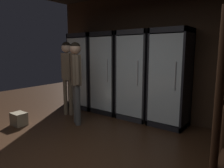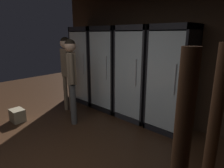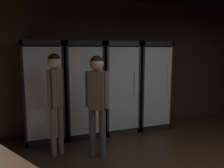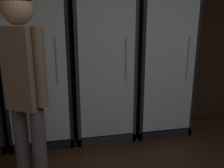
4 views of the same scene
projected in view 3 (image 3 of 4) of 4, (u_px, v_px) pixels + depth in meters
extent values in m
cube|color=#382619|center=(134.00, 65.00, 5.23)|extent=(6.00, 0.06, 2.80)
cube|color=black|center=(43.00, 89.00, 4.57)|extent=(0.72, 0.04, 1.92)
cube|color=black|center=(24.00, 93.00, 4.21)|extent=(0.04, 0.58, 1.92)
cube|color=black|center=(62.00, 90.00, 4.43)|extent=(0.04, 0.58, 1.92)
cube|color=black|center=(41.00, 43.00, 4.18)|extent=(0.72, 0.58, 0.10)
cube|color=black|center=(46.00, 137.00, 4.46)|extent=(0.72, 0.58, 0.10)
cube|color=white|center=(43.00, 89.00, 4.54)|extent=(0.64, 0.02, 1.68)
cube|color=silver|center=(44.00, 94.00, 4.06)|extent=(0.64, 0.02, 1.68)
cylinder|color=#B2B2B7|center=(57.00, 89.00, 4.09)|extent=(0.02, 0.02, 0.50)
cube|color=silver|center=(46.00, 134.00, 4.45)|extent=(0.62, 0.50, 0.02)
cylinder|color=gray|center=(32.00, 129.00, 4.38)|extent=(0.08, 0.08, 0.22)
cylinder|color=gray|center=(32.00, 121.00, 4.36)|extent=(0.03, 0.03, 0.08)
cylinder|color=#B2332D|center=(32.00, 129.00, 4.38)|extent=(0.08, 0.08, 0.06)
cylinder|color=#9EAD99|center=(41.00, 128.00, 4.41)|extent=(0.08, 0.08, 0.23)
cylinder|color=#9EAD99|center=(40.00, 120.00, 4.38)|extent=(0.02, 0.02, 0.08)
cylinder|color=#B2332D|center=(41.00, 128.00, 4.41)|extent=(0.08, 0.08, 0.08)
cylinder|color=#336B38|center=(50.00, 128.00, 4.47)|extent=(0.08, 0.08, 0.20)
cylinder|color=#336B38|center=(49.00, 121.00, 4.45)|extent=(0.02, 0.02, 0.08)
cylinder|color=beige|center=(50.00, 128.00, 4.47)|extent=(0.08, 0.08, 0.05)
cylinder|color=gray|center=(57.00, 127.00, 4.49)|extent=(0.08, 0.08, 0.21)
cylinder|color=gray|center=(57.00, 120.00, 4.47)|extent=(0.03, 0.03, 0.08)
cylinder|color=white|center=(57.00, 128.00, 4.50)|extent=(0.08, 0.08, 0.06)
cube|color=silver|center=(44.00, 106.00, 4.36)|extent=(0.62, 0.50, 0.02)
cylinder|color=brown|center=(31.00, 101.00, 4.24)|extent=(0.06, 0.06, 0.21)
cylinder|color=brown|center=(31.00, 94.00, 4.22)|extent=(0.02, 0.02, 0.07)
cylinder|color=beige|center=(31.00, 101.00, 4.24)|extent=(0.07, 0.07, 0.07)
cylinder|color=black|center=(40.00, 101.00, 4.31)|extent=(0.07, 0.07, 0.20)
cylinder|color=black|center=(40.00, 94.00, 4.28)|extent=(0.02, 0.02, 0.07)
cylinder|color=beige|center=(40.00, 101.00, 4.31)|extent=(0.07, 0.07, 0.07)
cylinder|color=brown|center=(48.00, 100.00, 4.40)|extent=(0.07, 0.07, 0.19)
cylinder|color=brown|center=(47.00, 93.00, 4.38)|extent=(0.03, 0.03, 0.09)
cylinder|color=#B2332D|center=(48.00, 101.00, 4.40)|extent=(0.08, 0.08, 0.08)
cylinder|color=brown|center=(57.00, 99.00, 4.40)|extent=(0.07, 0.07, 0.23)
cylinder|color=brown|center=(56.00, 91.00, 4.38)|extent=(0.03, 0.03, 0.06)
cylinder|color=#2D2D33|center=(57.00, 99.00, 4.40)|extent=(0.08, 0.08, 0.08)
cube|color=silver|center=(43.00, 77.00, 4.28)|extent=(0.62, 0.50, 0.02)
cylinder|color=#336B38|center=(34.00, 72.00, 4.21)|extent=(0.08, 0.08, 0.20)
cylinder|color=#336B38|center=(34.00, 64.00, 4.19)|extent=(0.03, 0.03, 0.09)
cylinder|color=white|center=(34.00, 72.00, 4.21)|extent=(0.08, 0.08, 0.07)
cylinder|color=#336B38|center=(51.00, 72.00, 4.30)|extent=(0.07, 0.07, 0.19)
cylinder|color=#336B38|center=(50.00, 65.00, 4.28)|extent=(0.03, 0.03, 0.07)
cylinder|color=#2D2D33|center=(51.00, 71.00, 4.30)|extent=(0.07, 0.07, 0.07)
cube|color=black|center=(81.00, 87.00, 4.82)|extent=(0.72, 0.04, 1.92)
cube|color=black|center=(66.00, 90.00, 4.46)|extent=(0.04, 0.58, 1.92)
cube|color=black|center=(100.00, 88.00, 4.68)|extent=(0.04, 0.58, 1.92)
cube|color=black|center=(82.00, 43.00, 4.43)|extent=(0.72, 0.58, 0.10)
cube|color=black|center=(84.00, 132.00, 4.71)|extent=(0.72, 0.58, 0.10)
cube|color=white|center=(81.00, 87.00, 4.79)|extent=(0.64, 0.02, 1.68)
cube|color=silver|center=(86.00, 92.00, 4.31)|extent=(0.64, 0.02, 1.68)
cylinder|color=#B2B2B7|center=(98.00, 86.00, 4.34)|extent=(0.02, 0.02, 0.50)
cube|color=silver|center=(84.00, 129.00, 4.70)|extent=(0.62, 0.50, 0.02)
cylinder|color=brown|center=(77.00, 126.00, 4.59)|extent=(0.07, 0.07, 0.19)
cylinder|color=brown|center=(76.00, 120.00, 4.57)|extent=(0.03, 0.03, 0.08)
cylinder|color=beige|center=(77.00, 127.00, 4.59)|extent=(0.07, 0.07, 0.07)
cylinder|color=#194723|center=(91.00, 123.00, 4.75)|extent=(0.07, 0.07, 0.19)
cylinder|color=#194723|center=(91.00, 117.00, 4.73)|extent=(0.03, 0.03, 0.08)
cylinder|color=#2D2D33|center=(91.00, 124.00, 4.75)|extent=(0.07, 0.07, 0.06)
cube|color=silver|center=(84.00, 110.00, 4.63)|extent=(0.62, 0.50, 0.02)
cylinder|color=black|center=(74.00, 105.00, 4.55)|extent=(0.07, 0.07, 0.21)
cylinder|color=black|center=(74.00, 98.00, 4.53)|extent=(0.02, 0.02, 0.09)
cylinder|color=#2D2D33|center=(74.00, 105.00, 4.55)|extent=(0.07, 0.07, 0.07)
cylinder|color=brown|center=(83.00, 103.00, 4.64)|extent=(0.07, 0.07, 0.24)
cylinder|color=brown|center=(83.00, 96.00, 4.62)|extent=(0.03, 0.03, 0.08)
cylinder|color=tan|center=(83.00, 103.00, 4.64)|extent=(0.07, 0.07, 0.07)
cylinder|color=black|center=(93.00, 103.00, 4.67)|extent=(0.07, 0.07, 0.21)
cylinder|color=black|center=(93.00, 97.00, 4.65)|extent=(0.02, 0.02, 0.06)
cylinder|color=beige|center=(93.00, 103.00, 4.67)|extent=(0.08, 0.08, 0.07)
cube|color=silver|center=(83.00, 89.00, 4.57)|extent=(0.62, 0.50, 0.02)
cylinder|color=#194723|center=(71.00, 85.00, 4.49)|extent=(0.07, 0.07, 0.18)
cylinder|color=#194723|center=(71.00, 78.00, 4.47)|extent=(0.03, 0.03, 0.08)
cylinder|color=#B2332D|center=(71.00, 85.00, 4.49)|extent=(0.07, 0.07, 0.06)
cylinder|color=gray|center=(79.00, 84.00, 4.54)|extent=(0.07, 0.07, 0.23)
cylinder|color=gray|center=(79.00, 76.00, 4.52)|extent=(0.02, 0.02, 0.07)
cylinder|color=tan|center=(79.00, 85.00, 4.55)|extent=(0.07, 0.07, 0.07)
cylinder|color=#9EAD99|center=(86.00, 83.00, 4.62)|extent=(0.07, 0.07, 0.24)
cylinder|color=#9EAD99|center=(86.00, 75.00, 4.59)|extent=(0.03, 0.03, 0.09)
cylinder|color=beige|center=(86.00, 82.00, 4.61)|extent=(0.08, 0.08, 0.09)
cylinder|color=#194723|center=(94.00, 82.00, 4.66)|extent=(0.07, 0.07, 0.24)
cylinder|color=#194723|center=(94.00, 75.00, 4.64)|extent=(0.03, 0.03, 0.08)
cylinder|color=tan|center=(94.00, 82.00, 4.66)|extent=(0.08, 0.08, 0.07)
cube|color=silver|center=(83.00, 69.00, 4.51)|extent=(0.62, 0.50, 0.02)
cylinder|color=#9EAD99|center=(72.00, 64.00, 4.43)|extent=(0.06, 0.06, 0.19)
cylinder|color=#9EAD99|center=(72.00, 57.00, 4.41)|extent=(0.02, 0.02, 0.07)
cylinder|color=beige|center=(72.00, 65.00, 4.43)|extent=(0.07, 0.07, 0.07)
cylinder|color=gray|center=(83.00, 64.00, 4.50)|extent=(0.08, 0.08, 0.18)
cylinder|color=gray|center=(83.00, 57.00, 4.48)|extent=(0.03, 0.03, 0.10)
cylinder|color=#B2332D|center=(83.00, 64.00, 4.50)|extent=(0.08, 0.08, 0.05)
cylinder|color=brown|center=(93.00, 62.00, 4.55)|extent=(0.07, 0.07, 0.23)
cylinder|color=brown|center=(93.00, 54.00, 4.53)|extent=(0.02, 0.02, 0.09)
cylinder|color=beige|center=(93.00, 64.00, 4.56)|extent=(0.07, 0.07, 0.06)
cube|color=#2B2B30|center=(115.00, 85.00, 5.07)|extent=(0.72, 0.04, 1.92)
cube|color=#2B2B30|center=(104.00, 88.00, 4.71)|extent=(0.04, 0.58, 1.92)
cube|color=#2B2B30|center=(134.00, 86.00, 4.93)|extent=(0.04, 0.58, 1.92)
cube|color=#2B2B30|center=(119.00, 44.00, 4.68)|extent=(0.72, 0.58, 0.10)
cube|color=#2B2B30|center=(119.00, 128.00, 4.96)|extent=(0.72, 0.58, 0.10)
cube|color=white|center=(115.00, 85.00, 5.05)|extent=(0.64, 0.02, 1.68)
cube|color=silver|center=(124.00, 89.00, 4.56)|extent=(0.64, 0.02, 1.68)
cylinder|color=#B2B2B7|center=(134.00, 84.00, 4.59)|extent=(0.02, 0.02, 0.50)
cube|color=silver|center=(119.00, 125.00, 4.95)|extent=(0.62, 0.50, 0.02)
cylinder|color=gray|center=(112.00, 121.00, 4.87)|extent=(0.07, 0.07, 0.22)
cylinder|color=gray|center=(112.00, 115.00, 4.84)|extent=(0.02, 0.02, 0.06)
cylinder|color=tan|center=(112.00, 121.00, 4.87)|extent=(0.07, 0.07, 0.06)
cylinder|color=#336B38|center=(125.00, 120.00, 5.01)|extent=(0.06, 0.06, 0.18)
cylinder|color=#336B38|center=(125.00, 114.00, 4.99)|extent=(0.03, 0.03, 0.07)
cylinder|color=tan|center=(125.00, 120.00, 5.01)|extent=(0.07, 0.07, 0.06)
cube|color=silver|center=(119.00, 106.00, 4.88)|extent=(0.62, 0.50, 0.02)
cylinder|color=#336B38|center=(108.00, 101.00, 4.81)|extent=(0.07, 0.07, 0.24)
cylinder|color=#336B38|center=(108.00, 94.00, 4.78)|extent=(0.03, 0.03, 0.10)
cylinder|color=white|center=(108.00, 101.00, 4.81)|extent=(0.07, 0.07, 0.08)
cylinder|color=#194723|center=(116.00, 102.00, 4.84)|extent=(0.08, 0.08, 0.19)
cylinder|color=#194723|center=(116.00, 96.00, 4.82)|extent=(0.03, 0.03, 0.07)
cylinder|color=beige|center=(116.00, 103.00, 4.84)|extent=(0.08, 0.08, 0.05)
cylinder|color=#336B38|center=(123.00, 102.00, 4.86)|extent=(0.08, 0.08, 0.20)
cylinder|color=#336B38|center=(123.00, 95.00, 4.84)|extent=(0.03, 0.03, 0.08)
cylinder|color=beige|center=(123.00, 103.00, 4.86)|extent=(0.08, 0.08, 0.08)
cylinder|color=black|center=(129.00, 101.00, 4.95)|extent=(0.08, 0.08, 0.19)
cylinder|color=black|center=(129.00, 95.00, 4.93)|extent=(0.02, 0.02, 0.06)
cylinder|color=#B2332D|center=(129.00, 102.00, 4.95)|extent=(0.08, 0.08, 0.05)
cube|color=silver|center=(119.00, 87.00, 4.82)|extent=(0.62, 0.50, 0.02)
cylinder|color=gray|center=(109.00, 83.00, 4.71)|extent=(0.08, 0.08, 0.19)
cylinder|color=gray|center=(109.00, 77.00, 4.69)|extent=(0.03, 0.03, 0.06)
cylinder|color=tan|center=(109.00, 84.00, 4.71)|extent=(0.08, 0.08, 0.05)
cylinder|color=black|center=(115.00, 82.00, 4.80)|extent=(0.08, 0.08, 0.23)
cylinder|color=black|center=(115.00, 74.00, 4.78)|extent=(0.02, 0.02, 0.10)
cylinder|color=beige|center=(115.00, 83.00, 4.80)|extent=(0.08, 0.08, 0.06)
cylinder|color=brown|center=(122.00, 82.00, 4.86)|extent=(0.06, 0.06, 0.19)
cylinder|color=brown|center=(122.00, 76.00, 4.84)|extent=(0.02, 0.02, 0.08)
cylinder|color=#2D2D33|center=(122.00, 83.00, 4.86)|extent=(0.07, 0.07, 0.06)
cylinder|color=#336B38|center=(128.00, 82.00, 4.91)|extent=(0.06, 0.06, 0.20)
cylinder|color=#336B38|center=(128.00, 75.00, 4.89)|extent=(0.02, 0.02, 0.09)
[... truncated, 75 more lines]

